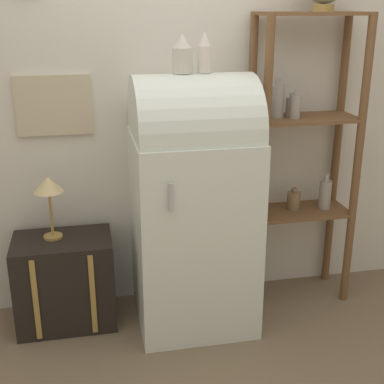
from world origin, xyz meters
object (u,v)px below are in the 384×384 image
at_px(suitcase_trunk, 65,281).
at_px(desk_lamp, 49,189).
at_px(vase_center, 205,53).
at_px(vase_left, 182,55).
at_px(refrigerator, 193,199).

xyz_separation_m(suitcase_trunk, desk_lamp, (-0.05, 0.03, 0.58)).
bearing_deg(vase_center, suitcase_trunk, 173.92).
bearing_deg(desk_lamp, vase_center, -7.81).
relative_size(vase_left, vase_center, 0.93).
xyz_separation_m(vase_left, vase_center, (0.12, -0.01, 0.01)).
height_order(suitcase_trunk, vase_center, vase_center).
height_order(refrigerator, vase_left, vase_left).
distance_m(refrigerator, vase_center, 0.82).
distance_m(refrigerator, vase_left, 0.81).
distance_m(vase_center, desk_lamp, 1.16).
xyz_separation_m(suitcase_trunk, vase_left, (0.71, -0.08, 1.32)).
bearing_deg(suitcase_trunk, refrigerator, -7.25).
bearing_deg(suitcase_trunk, vase_center, -6.08).
bearing_deg(vase_left, desk_lamp, 171.45).
relative_size(suitcase_trunk, vase_center, 2.64).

